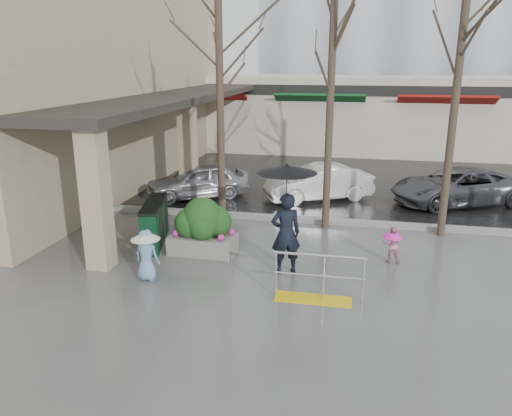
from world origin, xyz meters
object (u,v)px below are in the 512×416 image
(tree_midwest, at_px, (333,45))
(car_b, at_px, (318,183))
(handrail, at_px, (317,283))
(woman, at_px, (286,212))
(tree_mideast, at_px, (460,59))
(tree_west, at_px, (219,51))
(child_blue, at_px, (146,250))
(car_a, at_px, (198,181))
(child_pink, at_px, (392,242))
(news_boxes, at_px, (155,223))
(car_c, at_px, (457,186))
(planter, at_px, (203,227))

(tree_midwest, relative_size, car_b, 1.83)
(handrail, distance_m, woman, 1.90)
(tree_midwest, xyz_separation_m, car_b, (-0.49, 3.09, -4.60))
(tree_midwest, distance_m, woman, 5.17)
(tree_mideast, xyz_separation_m, woman, (-3.99, -3.52, -3.35))
(tree_west, distance_m, child_blue, 6.34)
(child_blue, height_order, car_a, car_a)
(handrail, height_order, tree_west, tree_west)
(woman, relative_size, car_a, 0.71)
(handrail, xyz_separation_m, child_blue, (-3.87, 0.24, 0.33))
(child_pink, height_order, news_boxes, news_boxes)
(news_boxes, relative_size, car_a, 0.58)
(child_pink, distance_m, car_a, 8.19)
(tree_midwest, relative_size, news_boxes, 3.27)
(tree_mideast, bearing_deg, tree_west, -180.00)
(car_c, bearing_deg, woman, -59.02)
(tree_mideast, distance_m, news_boxes, 9.16)
(child_blue, xyz_separation_m, car_c, (7.97, 8.07, -0.08))
(car_b, bearing_deg, tree_midwest, -17.58)
(child_blue, distance_m, car_c, 11.35)
(handrail, relative_size, woman, 0.72)
(handrail, bearing_deg, car_b, 94.70)
(car_a, bearing_deg, car_c, 64.44)
(car_a, xyz_separation_m, car_c, (9.08, 1.03, 0.00))
(child_pink, bearing_deg, child_blue, 24.96)
(news_boxes, height_order, car_b, car_b)
(tree_west, xyz_separation_m, car_b, (2.71, 3.09, -4.45))
(tree_mideast, relative_size, child_pink, 7.06)
(tree_midwest, height_order, car_b, tree_midwest)
(woman, height_order, car_c, woman)
(tree_west, height_order, child_pink, tree_west)
(handrail, height_order, car_c, car_c)
(tree_west, xyz_separation_m, planter, (0.24, -2.71, -4.37))
(news_boxes, bearing_deg, planter, -29.06)
(tree_mideast, xyz_separation_m, car_c, (0.97, 3.51, -4.23))
(tree_west, relative_size, tree_mideast, 1.05)
(handrail, height_order, child_pink, handrail)
(planter, xyz_separation_m, car_b, (2.47, 5.81, -0.08))
(car_c, bearing_deg, planter, -73.11)
(tree_west, xyz_separation_m, tree_midwest, (3.20, 0.00, 0.15))
(child_blue, relative_size, car_a, 0.32)
(tree_midwest, height_order, planter, tree_midwest)
(news_boxes, bearing_deg, car_c, 19.84)
(handrail, distance_m, tree_west, 7.52)
(child_blue, xyz_separation_m, planter, (0.75, 1.85, 0.01))
(handrail, height_order, child_blue, child_blue)
(tree_west, relative_size, car_b, 1.78)
(planter, xyz_separation_m, news_boxes, (-1.51, 0.41, -0.13))
(news_boxes, distance_m, car_a, 4.80)
(planter, bearing_deg, child_pink, 4.47)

